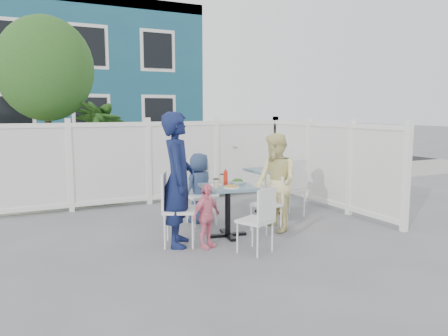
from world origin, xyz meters
name	(u,v)px	position (x,y,z in m)	size (l,w,h in m)	color
ground	(190,236)	(0.00, 0.00, 0.00)	(80.00, 80.00, 0.00)	slate
near_sidewalk	(127,192)	(0.00, 3.80, 0.01)	(24.00, 2.60, 0.01)	gray
street	(97,171)	(0.00, 7.50, 0.00)	(24.00, 5.00, 0.01)	black
far_sidewalk	(81,160)	(0.00, 10.60, 0.01)	(24.00, 1.60, 0.01)	gray
building	(53,81)	(-0.50, 14.00, 3.00)	(11.00, 6.00, 6.00)	navy
fence_back	(149,164)	(0.10, 2.40, 0.78)	(5.86, 0.08, 1.60)	white
fence_right	(328,166)	(3.00, 0.60, 0.78)	(0.08, 3.66, 1.60)	white
tree	(45,69)	(-1.60, 3.30, 2.59)	(1.80, 1.62, 3.59)	#382316
utility_cabinet	(25,168)	(-2.04, 4.00, 0.63)	(0.68, 0.49, 1.27)	yellow
potted_shrub_a	(103,152)	(-0.63, 3.10, 1.00)	(1.12, 1.12, 2.00)	#244816
potted_shrub_b	(217,156)	(1.84, 3.00, 0.80)	(1.43, 1.24, 1.59)	#244816
main_table	(228,197)	(0.48, -0.25, 0.58)	(0.81, 0.81, 0.75)	#3C6F7D
spare_table	(270,179)	(1.89, 0.84, 0.59)	(0.73, 0.73, 0.76)	#3C6F7D
chair_left	(173,203)	(-0.36, -0.28, 0.58)	(0.59, 0.59, 1.00)	white
chair_right	(270,199)	(1.20, -0.24, 0.49)	(0.45, 0.46, 0.84)	white
chair_back	(200,190)	(0.41, 0.62, 0.54)	(0.44, 0.42, 0.94)	white
chair_near	(260,215)	(0.51, -1.11, 0.50)	(0.51, 0.50, 0.86)	white
chair_spare	(292,184)	(1.96, 0.25, 0.58)	(0.51, 0.50, 1.00)	white
man	(178,179)	(-0.29, -0.31, 0.90)	(0.66, 0.43, 1.81)	#121B45
woman	(276,182)	(1.28, -0.29, 0.74)	(0.72, 0.56, 1.49)	yellow
boy	(199,188)	(0.44, 0.69, 0.57)	(0.56, 0.36, 1.14)	navy
toddler	(206,216)	(0.00, -0.59, 0.43)	(0.51, 0.21, 0.87)	pink
plate_main	(231,187)	(0.46, -0.42, 0.76)	(0.23, 0.23, 0.01)	white
plate_side	(215,185)	(0.33, -0.16, 0.76)	(0.23, 0.23, 0.02)	white
salad_bowl	(238,182)	(0.67, -0.21, 0.78)	(0.23, 0.23, 0.06)	white
coffee_cup_a	(216,184)	(0.27, -0.33, 0.81)	(0.08, 0.08, 0.12)	beige
coffee_cup_b	(223,179)	(0.52, -0.01, 0.81)	(0.09, 0.09, 0.13)	beige
ketchup_bottle	(226,178)	(0.49, -0.16, 0.84)	(0.06, 0.06, 0.19)	red
salt_shaker	(216,181)	(0.41, -0.01, 0.78)	(0.03, 0.03, 0.07)	white
pepper_shaker	(218,181)	(0.44, 0.00, 0.78)	(0.03, 0.03, 0.07)	black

